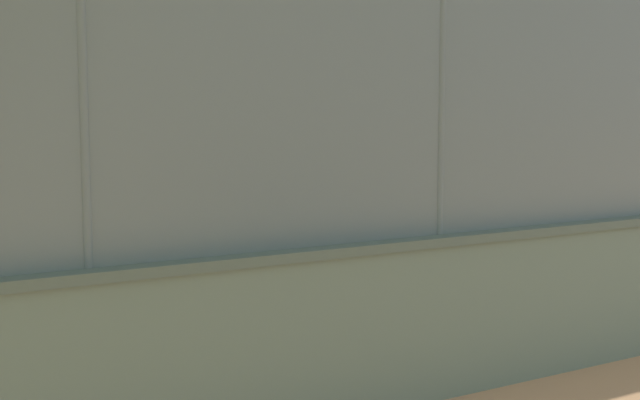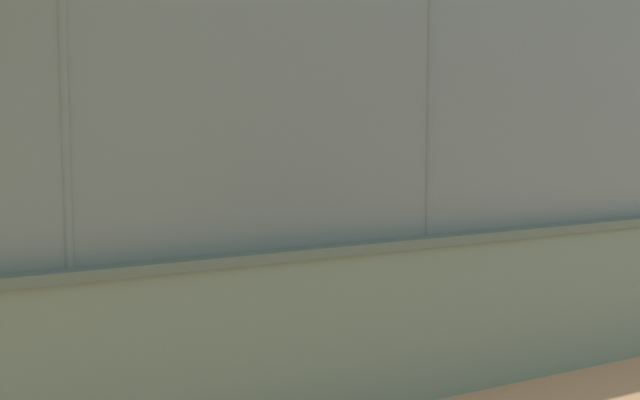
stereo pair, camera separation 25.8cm
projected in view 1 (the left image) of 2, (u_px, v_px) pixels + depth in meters
ground_plane at (156, 221)px, 19.14m from camera, size 260.00×260.00×0.00m
player_baseline_waiting at (160, 181)px, 17.61m from camera, size 1.28×0.77×1.72m
player_at_service_line at (265, 222)px, 11.65m from camera, size 0.72×1.23×1.63m
sports_ball at (233, 233)px, 16.77m from camera, size 0.13×0.13×0.13m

